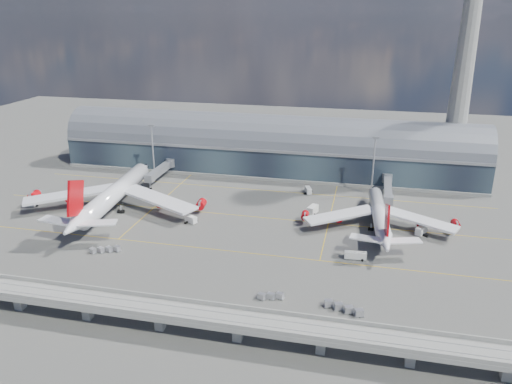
% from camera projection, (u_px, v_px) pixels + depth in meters
% --- Properties ---
extents(ground, '(500.00, 500.00, 0.00)m').
position_uv_depth(ground, '(223.00, 237.00, 175.08)').
color(ground, '#474744').
rests_on(ground, ground).
extents(taxi_lines, '(200.00, 80.12, 0.01)m').
position_uv_depth(taxi_lines, '(239.00, 213.00, 195.29)').
color(taxi_lines, gold).
rests_on(taxi_lines, ground).
extents(terminal, '(200.00, 30.00, 28.00)m').
position_uv_depth(terminal, '(268.00, 149.00, 242.46)').
color(terminal, '#1D2430').
rests_on(terminal, ground).
extents(control_tower, '(19.00, 19.00, 103.00)m').
position_uv_depth(control_tower, '(464.00, 67.00, 215.18)').
color(control_tower, gray).
rests_on(control_tower, ground).
extents(guideway, '(220.00, 8.50, 7.20)m').
position_uv_depth(guideway, '(159.00, 311.00, 122.96)').
color(guideway, gray).
rests_on(guideway, ground).
extents(floodlight_mast_left, '(3.00, 0.70, 25.70)m').
position_uv_depth(floodlight_mast_left, '(153.00, 150.00, 231.20)').
color(floodlight_mast_left, gray).
rests_on(floodlight_mast_left, ground).
extents(floodlight_mast_right, '(3.00, 0.70, 25.70)m').
position_uv_depth(floodlight_mast_right, '(373.00, 164.00, 210.10)').
color(floodlight_mast_right, gray).
rests_on(floodlight_mast_right, ground).
extents(airliner_left, '(73.39, 77.15, 23.49)m').
position_uv_depth(airliner_left, '(113.00, 195.00, 195.30)').
color(airliner_left, white).
rests_on(airliner_left, ground).
extents(airliner_right, '(56.72, 59.29, 18.80)m').
position_uv_depth(airliner_right, '(379.00, 216.00, 179.98)').
color(airliner_right, white).
rests_on(airliner_right, ground).
extents(jet_bridge_left, '(4.40, 28.00, 7.25)m').
position_uv_depth(jet_bridge_left, '(161.00, 169.00, 231.48)').
color(jet_bridge_left, gray).
rests_on(jet_bridge_left, ground).
extents(jet_bridge_right, '(4.40, 32.00, 7.25)m').
position_uv_depth(jet_bridge_right, '(388.00, 187.00, 208.14)').
color(jet_bridge_right, gray).
rests_on(jet_bridge_right, ground).
extents(service_truck_0, '(3.07, 7.61, 3.09)m').
position_uv_depth(service_truck_0, '(38.00, 200.00, 203.83)').
color(service_truck_0, silver).
rests_on(service_truck_0, ground).
extents(service_truck_1, '(5.09, 4.01, 2.69)m').
position_uv_depth(service_truck_1, '(191.00, 219.00, 186.09)').
color(service_truck_1, silver).
rests_on(service_truck_1, ground).
extents(service_truck_2, '(7.01, 2.53, 2.50)m').
position_uv_depth(service_truck_2, '(355.00, 255.00, 159.04)').
color(service_truck_2, silver).
rests_on(service_truck_2, ground).
extents(service_truck_3, '(4.91, 6.47, 2.94)m').
position_uv_depth(service_truck_3, '(422.00, 230.00, 176.65)').
color(service_truck_3, silver).
rests_on(service_truck_3, ground).
extents(service_truck_4, '(4.17, 6.22, 3.31)m').
position_uv_depth(service_truck_4, '(313.00, 210.00, 194.02)').
color(service_truck_4, silver).
rests_on(service_truck_4, ground).
extents(service_truck_5, '(3.74, 5.69, 2.57)m').
position_uv_depth(service_truck_5, '(308.00, 190.00, 216.14)').
color(service_truck_5, silver).
rests_on(service_truck_5, ground).
extents(cargo_train_0, '(9.90, 5.59, 1.69)m').
position_uv_depth(cargo_train_0, '(105.00, 250.00, 163.81)').
color(cargo_train_0, gray).
rests_on(cargo_train_0, ground).
extents(cargo_train_1, '(11.23, 5.22, 1.87)m').
position_uv_depth(cargo_train_1, '(344.00, 308.00, 131.68)').
color(cargo_train_1, gray).
rests_on(cargo_train_1, ground).
extents(cargo_train_2, '(7.57, 3.56, 1.66)m').
position_uv_depth(cargo_train_2, '(271.00, 296.00, 137.39)').
color(cargo_train_2, gray).
rests_on(cargo_train_2, ground).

